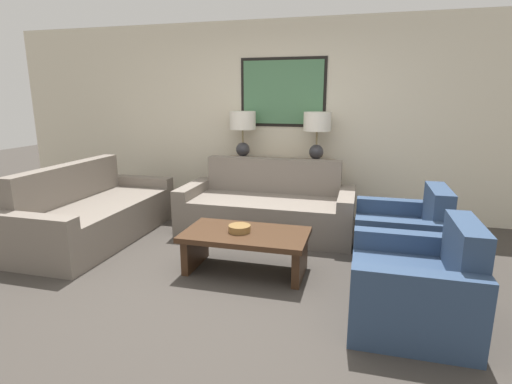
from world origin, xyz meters
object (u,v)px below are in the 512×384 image
object	(u,v)px
table_lamp_right	(317,128)
couch_by_side	(94,215)
console_table	(278,188)
table_lamp_left	(243,126)
coffee_table	(246,242)
couch_by_back_wall	(267,209)
armchair_near_camera	(415,288)
armchair_near_back_wall	(402,238)
decorative_bowl	(240,229)

from	to	relation	value
table_lamp_right	couch_by_side	xyz separation A→B (m)	(-2.42, -1.42, -0.96)
console_table	couch_by_side	distance (m)	2.38
table_lamp_left	coffee_table	distance (m)	2.16
couch_by_back_wall	couch_by_side	bearing A→B (deg)	-158.24
couch_by_back_wall	coffee_table	world-z (taller)	couch_by_back_wall
table_lamp_left	armchair_near_camera	world-z (taller)	table_lamp_left
table_lamp_left	coffee_table	world-z (taller)	table_lamp_left
couch_by_back_wall	couch_by_side	world-z (taller)	same
table_lamp_right	couch_by_back_wall	size ratio (longest dim) A/B	0.31
table_lamp_right	coffee_table	bearing A→B (deg)	-103.16
table_lamp_left	armchair_near_camera	xyz separation A→B (m)	(2.04, -2.39, -0.97)
console_table	couch_by_side	bearing A→B (deg)	-143.51
console_table	armchair_near_back_wall	world-z (taller)	console_table
table_lamp_left	couch_by_back_wall	world-z (taller)	table_lamp_left
coffee_table	armchair_near_back_wall	size ratio (longest dim) A/B	1.27
table_lamp_right	couch_by_back_wall	xyz separation A→B (m)	(-0.51, -0.65, -0.96)
table_lamp_left	couch_by_back_wall	bearing A→B (deg)	-52.12
console_table	couch_by_back_wall	size ratio (longest dim) A/B	0.72
couch_by_back_wall	armchair_near_back_wall	size ratio (longest dim) A/B	2.26
couch_by_side	decorative_bowl	distance (m)	1.98
coffee_table	armchair_near_camera	distance (m)	1.55
console_table	couch_by_back_wall	distance (m)	0.66
table_lamp_right	decorative_bowl	world-z (taller)	table_lamp_right
console_table	coffee_table	size ratio (longest dim) A/B	1.28
console_table	armchair_near_back_wall	distance (m)	2.01
table_lamp_left	console_table	bearing A→B (deg)	0.00
armchair_near_camera	armchair_near_back_wall	bearing A→B (deg)	90.00
couch_by_back_wall	table_lamp_left	bearing A→B (deg)	127.88
table_lamp_right	armchair_near_camera	size ratio (longest dim) A/B	0.69
table_lamp_right	couch_by_back_wall	world-z (taller)	table_lamp_right
console_table	couch_by_back_wall	world-z (taller)	couch_by_back_wall
console_table	armchair_near_back_wall	xyz separation A→B (m)	(1.53, -1.30, -0.13)
console_table	table_lamp_right	xyz separation A→B (m)	(0.51, -0.00, 0.84)
armchair_near_back_wall	table_lamp_left	bearing A→B (deg)	147.43
console_table	table_lamp_left	xyz separation A→B (m)	(-0.51, -0.00, 0.84)
table_lamp_right	coffee_table	size ratio (longest dim) A/B	0.55
coffee_table	table_lamp_left	bearing A→B (deg)	107.49
coffee_table	armchair_near_camera	size ratio (longest dim) A/B	1.27
couch_by_back_wall	couch_by_side	xyz separation A→B (m)	(-1.91, -0.76, 0.00)
decorative_bowl	armchair_near_camera	xyz separation A→B (m)	(1.51, -0.54, -0.15)
table_lamp_right	armchair_near_camera	world-z (taller)	table_lamp_right
couch_by_back_wall	coffee_table	bearing A→B (deg)	-86.41
couch_by_back_wall	decorative_bowl	distance (m)	1.21
table_lamp_right	armchair_near_back_wall	xyz separation A→B (m)	(1.02, -1.30, -0.97)
console_table	table_lamp_right	distance (m)	0.98
decorative_bowl	armchair_near_back_wall	world-z (taller)	armchair_near_back_wall
armchair_near_back_wall	console_table	bearing A→B (deg)	139.62
armchair_near_back_wall	couch_by_side	bearing A→B (deg)	-178.09
decorative_bowl	console_table	bearing A→B (deg)	90.48
table_lamp_left	couch_by_back_wall	xyz separation A→B (m)	(0.51, -0.65, -0.96)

